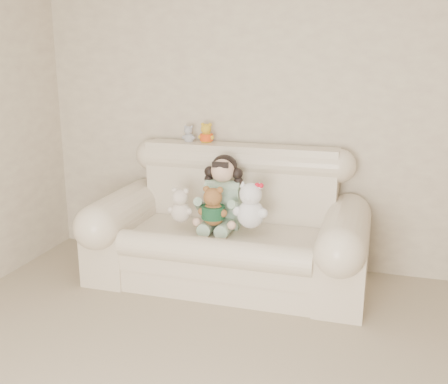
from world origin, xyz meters
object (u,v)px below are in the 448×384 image
Objects in this scene: seated_child at (223,191)px; white_cat at (251,200)px; sofa at (228,218)px; brown_teddy at (213,202)px; cream_teddy at (181,202)px.

seated_child reaches higher than white_cat.
sofa reaches higher than seated_child.
seated_child is at bearing 91.38° from brown_teddy.
white_cat is at bearing -27.60° from sofa.
sofa is 0.38m from cream_teddy.
sofa is 0.22m from brown_teddy.
sofa reaches higher than cream_teddy.
brown_teddy is (-0.01, -0.22, -0.03)m from seated_child.
brown_teddy is 0.26m from cream_teddy.
cream_teddy is at bearing -157.99° from sofa.
seated_child is 1.65× the size of brown_teddy.
brown_teddy is 0.28m from white_cat.
cream_teddy is (-0.54, -0.03, -0.05)m from white_cat.
seated_child is 0.35m from cream_teddy.
brown_teddy is at bearing -10.45° from cream_teddy.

